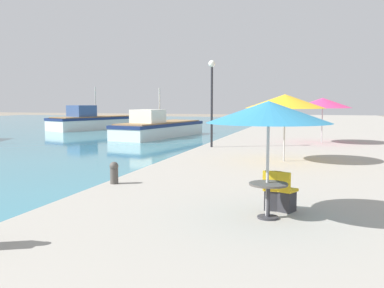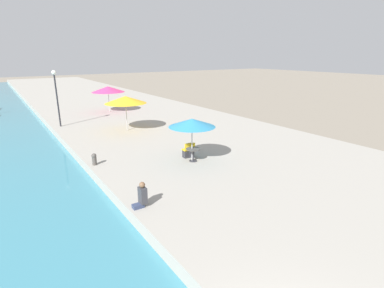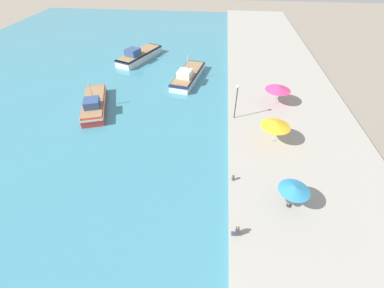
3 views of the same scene
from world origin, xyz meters
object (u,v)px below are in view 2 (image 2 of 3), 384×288
at_px(cafe_umbrella_pink, 192,123).
at_px(cafe_umbrella_white, 125,100).
at_px(cafe_chair_left, 186,152).
at_px(person_at_quay, 142,196).
at_px(cafe_umbrella_striped, 108,89).
at_px(cafe_table, 193,152).
at_px(lamppost, 56,89).
at_px(mooring_bollard, 94,159).
at_px(cafe_chair_right, 191,152).

bearing_deg(cafe_umbrella_pink, cafe_umbrella_white, 91.98).
bearing_deg(cafe_umbrella_pink, cafe_chair_left, 85.61).
bearing_deg(person_at_quay, cafe_umbrella_pink, 35.63).
bearing_deg(cafe_umbrella_white, cafe_umbrella_striped, 79.83).
distance_m(cafe_umbrella_white, cafe_table, 9.00).
height_order(cafe_chair_left, lamppost, lamppost).
bearing_deg(mooring_bollard, cafe_chair_left, -20.36).
bearing_deg(mooring_bollard, person_at_quay, -88.31).
height_order(cafe_umbrella_pink, cafe_umbrella_white, cafe_umbrella_white).
distance_m(cafe_chair_left, cafe_chair_right, 0.29).
relative_size(cafe_chair_right, lamppost, 0.20).
distance_m(cafe_chair_left, mooring_bollard, 5.11).
relative_size(cafe_chair_right, mooring_bollard, 1.39).
bearing_deg(person_at_quay, cafe_umbrella_striped, 74.24).
relative_size(cafe_table, cafe_chair_left, 0.88).
height_order(cafe_chair_right, mooring_bollard, cafe_chair_right).
xyz_separation_m(cafe_umbrella_pink, cafe_table, (0.03, -0.06, -1.67)).
distance_m(cafe_chair_right, lamppost, 13.69).
bearing_deg(lamppost, mooring_bollard, -91.82).
relative_size(cafe_table, lamppost, 0.18).
height_order(cafe_chair_left, cafe_chair_right, same).
height_order(cafe_chair_left, person_at_quay, person_at_quay).
distance_m(cafe_umbrella_pink, cafe_table, 1.67).
height_order(cafe_umbrella_white, mooring_bollard, cafe_umbrella_white).
xyz_separation_m(cafe_umbrella_striped, mooring_bollard, (-5.98, -14.86, -1.98)).
xyz_separation_m(mooring_bollard, lamppost, (0.34, 10.69, 2.74)).
bearing_deg(cafe_umbrella_striped, lamppost, -143.53).
bearing_deg(cafe_umbrella_striped, person_at_quay, -105.76).
height_order(cafe_umbrella_striped, person_at_quay, cafe_umbrella_striped).
bearing_deg(cafe_umbrella_white, mooring_bollard, -125.21).
xyz_separation_m(cafe_umbrella_striped, cafe_chair_right, (-0.90, -16.71, -2.01)).
bearing_deg(cafe_chair_right, cafe_umbrella_pink, -94.51).
relative_size(cafe_umbrella_pink, mooring_bollard, 3.94).
distance_m(cafe_umbrella_pink, cafe_umbrella_striped, 17.35).
height_order(cafe_table, lamppost, lamppost).
bearing_deg(cafe_chair_left, person_at_quay, -137.99).
relative_size(cafe_umbrella_white, person_at_quay, 3.07).
bearing_deg(cafe_umbrella_pink, person_at_quay, -144.37).
relative_size(cafe_table, cafe_chair_right, 0.88).
bearing_deg(cafe_chair_right, mooring_bollard, -174.95).
bearing_deg(cafe_table, mooring_bollard, 152.35).
distance_m(cafe_chair_right, person_at_quay, 6.26).
bearing_deg(cafe_umbrella_striped, cafe_umbrella_white, -100.17).
bearing_deg(mooring_bollard, cafe_umbrella_striped, 68.09).
relative_size(cafe_umbrella_white, mooring_bollard, 4.89).
xyz_separation_m(cafe_chair_right, mooring_bollard, (-5.08, 1.85, 0.02)).
bearing_deg(cafe_umbrella_pink, cafe_chair_right, 60.47).
bearing_deg(cafe_table, cafe_umbrella_striped, 86.03).
height_order(cafe_umbrella_pink, cafe_chair_right, cafe_umbrella_pink).
xyz_separation_m(cafe_umbrella_white, mooring_bollard, (-4.44, -6.29, -2.07)).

